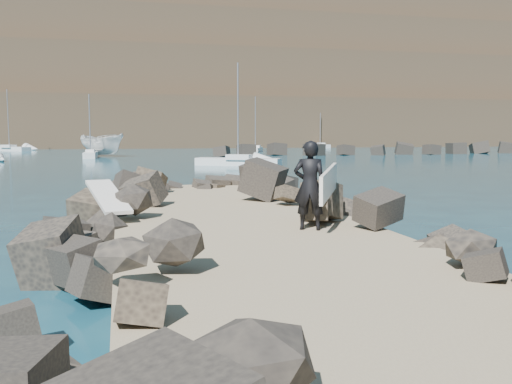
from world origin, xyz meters
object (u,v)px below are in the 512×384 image
(surfboard_resting, at_px, (108,201))
(boat_imported, at_px, (102,145))
(surfer_with_board, at_px, (312,185))
(radome, at_px, (437,11))
(sailboat_e, at_px, (9,149))

(surfboard_resting, xyz_separation_m, boat_imported, (-1.62, 55.62, 0.33))
(surfboard_resting, height_order, surfer_with_board, surfer_with_board)
(surfboard_resting, relative_size, radome, 0.15)
(surfboard_resting, xyz_separation_m, sailboat_e, (-16.31, 80.33, -0.70))
(surfboard_resting, height_order, radome, radome)
(surfer_with_board, distance_m, radome, 188.97)
(surfer_with_board, height_order, radome, radome)
(surfer_with_board, bearing_deg, surfboard_resting, 146.87)
(radome, bearing_deg, sailboat_e, -147.70)
(surfboard_resting, height_order, sailboat_e, sailboat_e)
(surfboard_resting, bearing_deg, radome, 44.17)
(boat_imported, height_order, radome, radome)
(sailboat_e, bearing_deg, boat_imported, -59.27)
(surfboard_resting, xyz_separation_m, radome, (100.94, 154.46, 40.99))
(surfboard_resting, height_order, boat_imported, boat_imported)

